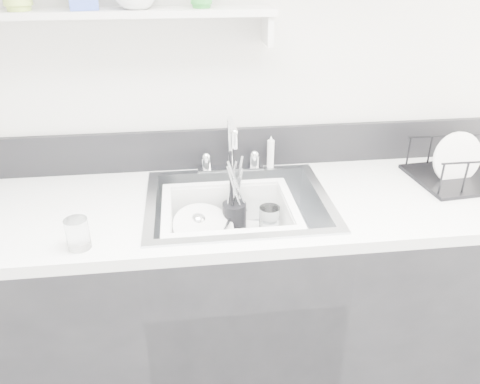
{
  "coord_description": "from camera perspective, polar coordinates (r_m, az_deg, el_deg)",
  "views": [
    {
      "loc": [
        -0.17,
        -0.24,
        1.7
      ],
      "look_at": [
        0.0,
        1.14,
        0.98
      ],
      "focal_mm": 35.0,
      "sensor_mm": 36.0,
      "label": 1
    }
  ],
  "objects": [
    {
      "name": "counter_run",
      "position": [
        1.9,
        -0.19,
        -13.35
      ],
      "size": [
        3.2,
        0.62,
        0.92
      ],
      "color": "black",
      "rests_on": "ground"
    },
    {
      "name": "backsplash",
      "position": [
        1.87,
        -1.32,
        5.41
      ],
      "size": [
        3.2,
        0.02,
        0.16
      ],
      "primitive_type": "cube",
      "color": "black",
      "rests_on": "counter_run"
    },
    {
      "name": "sink",
      "position": [
        1.68,
        -0.21,
        -3.76
      ],
      "size": [
        0.64,
        0.52,
        0.2
      ],
      "primitive_type": null,
      "color": "silver",
      "rests_on": "counter_run"
    },
    {
      "name": "faucet",
      "position": [
        1.83,
        -1.14,
        4.23
      ],
      "size": [
        0.26,
        0.18,
        0.23
      ],
      "color": "silver",
      "rests_on": "counter_run"
    },
    {
      "name": "side_sprayer",
      "position": [
        1.86,
        3.75,
        4.85
      ],
      "size": [
        0.03,
        0.03,
        0.14
      ],
      "primitive_type": "cylinder",
      "color": "white",
      "rests_on": "counter_run"
    },
    {
      "name": "wall_shelf",
      "position": [
        1.68,
        -14.01,
        20.2
      ],
      "size": [
        1.0,
        0.16,
        0.12
      ],
      "color": "silver",
      "rests_on": "room_shell"
    },
    {
      "name": "wash_tub",
      "position": [
        1.64,
        -1.31,
        -4.19
      ],
      "size": [
        0.53,
        0.46,
        0.18
      ],
      "primitive_type": null,
      "rotation": [
        0.0,
        0.0,
        -0.21
      ],
      "color": "white",
      "rests_on": "sink"
    },
    {
      "name": "plate_stack",
      "position": [
        1.69,
        -4.17,
        -5.15
      ],
      "size": [
        0.27,
        0.26,
        0.1
      ],
      "rotation": [
        0.0,
        0.0,
        0.18
      ],
      "color": "white",
      "rests_on": "wash_tub"
    },
    {
      "name": "utensil_cup",
      "position": [
        1.73,
        -0.7,
        -2.8
      ],
      "size": [
        0.09,
        0.09,
        0.3
      ],
      "rotation": [
        0.0,
        0.0,
        0.18
      ],
      "color": "black",
      "rests_on": "wash_tub"
    },
    {
      "name": "ladle",
      "position": [
        1.7,
        -2.95,
        -4.38
      ],
      "size": [
        0.28,
        0.16,
        0.08
      ],
      "primitive_type": null,
      "rotation": [
        0.0,
        0.0,
        -0.26
      ],
      "color": "silver",
      "rests_on": "wash_tub"
    },
    {
      "name": "tumbler_in_tub",
      "position": [
        1.72,
        3.59,
        -3.49
      ],
      "size": [
        0.1,
        0.1,
        0.11
      ],
      "primitive_type": "cylinder",
      "rotation": [
        0.0,
        0.0,
        0.42
      ],
      "color": "white",
      "rests_on": "wash_tub"
    },
    {
      "name": "tumbler_counter",
      "position": [
        1.44,
        -19.18,
        -4.83
      ],
      "size": [
        0.08,
        0.08,
        0.09
      ],
      "primitive_type": "cylinder",
      "rotation": [
        0.0,
        0.0,
        0.27
      ],
      "color": "white",
      "rests_on": "counter_run"
    },
    {
      "name": "dish_rack",
      "position": [
        1.97,
        26.09,
        3.29
      ],
      "size": [
        0.42,
        0.33,
        0.14
      ],
      "primitive_type": null,
      "rotation": [
        0.0,
        0.0,
        0.09
      ],
      "color": "black",
      "rests_on": "counter_run"
    },
    {
      "name": "bowl_small",
      "position": [
        1.65,
        2.57,
        -6.38
      ],
      "size": [
        0.12,
        0.12,
        0.03
      ],
      "primitive_type": "imported",
      "rotation": [
        0.0,
        0.0,
        0.1
      ],
      "color": "white",
      "rests_on": "wash_tub"
    }
  ]
}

